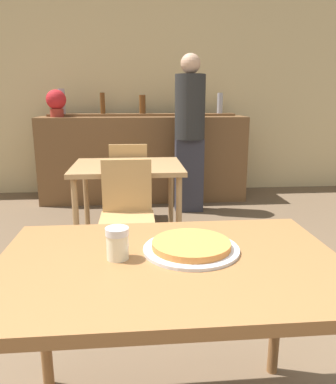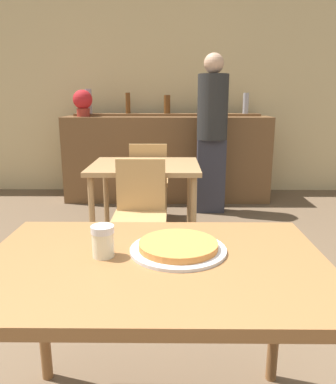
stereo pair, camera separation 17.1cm
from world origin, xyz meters
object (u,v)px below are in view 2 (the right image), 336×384
object	(u,v)px
potted_plant	(83,102)
pizza_tray	(178,247)
person_standing	(212,129)
chair_far_side_front	(140,208)
cheese_shaker	(103,241)
chair_far_side_back	(149,177)

from	to	relation	value
potted_plant	pizza_tray	bearing A→B (deg)	-72.18
person_standing	potted_plant	xyz separation A→B (m)	(-1.56, 0.53, 0.29)
chair_far_side_front	cheese_shaker	xyz separation A→B (m)	(0.00, -1.50, 0.33)
chair_far_side_front	person_standing	size ratio (longest dim) A/B	0.48
chair_far_side_back	pizza_tray	xyz separation A→B (m)	(0.26, -2.61, 0.29)
chair_far_side_front	potted_plant	bearing A→B (deg)	112.86
chair_far_side_front	chair_far_side_back	world-z (taller)	same
pizza_tray	chair_far_side_back	bearing A→B (deg)	95.75
potted_plant	cheese_shaker	bearing A→B (deg)	-76.28
cheese_shaker	potted_plant	bearing A→B (deg)	103.72
person_standing	potted_plant	distance (m)	1.68
cheese_shaker	person_standing	world-z (taller)	person_standing
chair_far_side_back	potted_plant	distance (m)	1.48
person_standing	potted_plant	size ratio (longest dim) A/B	5.41
pizza_tray	cheese_shaker	world-z (taller)	cheese_shaker
cheese_shaker	potted_plant	xyz separation A→B (m)	(-0.87, 3.57, 0.44)
chair_far_side_front	person_standing	distance (m)	1.75
potted_plant	person_standing	bearing A→B (deg)	-18.73
pizza_tray	cheese_shaker	size ratio (longest dim) A/B	3.12
chair_far_side_back	pizza_tray	world-z (taller)	chair_far_side_back
cheese_shaker	pizza_tray	bearing A→B (deg)	9.63
person_standing	cheese_shaker	bearing A→B (deg)	-102.83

